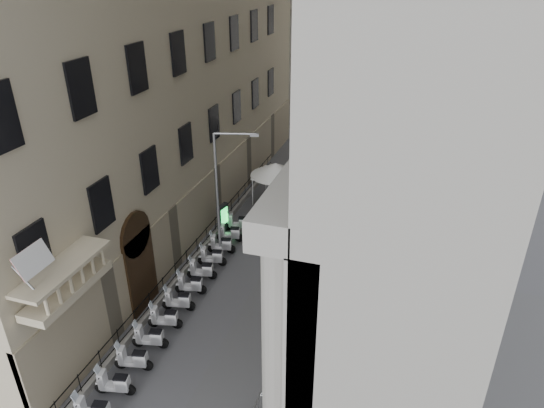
% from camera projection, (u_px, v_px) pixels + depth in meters
% --- Properties ---
extents(iron_fence, '(0.30, 28.00, 1.40)m').
position_uv_depth(iron_fence, '(204.00, 250.00, 30.58)').
color(iron_fence, black).
rests_on(iron_fence, ground).
extents(blue_awning, '(1.60, 3.00, 3.00)m').
position_uv_depth(blue_awning, '(357.00, 212.00, 35.11)').
color(blue_awning, navy).
rests_on(blue_awning, ground).
extents(scooter_2, '(1.49, 0.84, 1.50)m').
position_uv_depth(scooter_2, '(117.00, 393.00, 20.51)').
color(scooter_2, silver).
rests_on(scooter_2, ground).
extents(scooter_3, '(1.49, 0.84, 1.50)m').
position_uv_depth(scooter_3, '(135.00, 369.00, 21.73)').
color(scooter_3, silver).
rests_on(scooter_3, ground).
extents(scooter_4, '(1.49, 0.84, 1.50)m').
position_uv_depth(scooter_4, '(151.00, 347.00, 22.95)').
color(scooter_4, silver).
rests_on(scooter_4, ground).
extents(scooter_5, '(1.49, 0.84, 1.50)m').
position_uv_depth(scooter_5, '(166.00, 327.00, 24.18)').
color(scooter_5, silver).
rests_on(scooter_5, ground).
extents(scooter_6, '(1.49, 0.84, 1.50)m').
position_uv_depth(scooter_6, '(180.00, 309.00, 25.40)').
color(scooter_6, silver).
rests_on(scooter_6, ground).
extents(scooter_7, '(1.49, 0.84, 1.50)m').
position_uv_depth(scooter_7, '(192.00, 293.00, 26.62)').
color(scooter_7, silver).
rests_on(scooter_7, ground).
extents(scooter_8, '(1.49, 0.84, 1.50)m').
position_uv_depth(scooter_8, '(203.00, 278.00, 27.85)').
color(scooter_8, silver).
rests_on(scooter_8, ground).
extents(scooter_9, '(1.49, 0.84, 1.50)m').
position_uv_depth(scooter_9, '(213.00, 265.00, 29.07)').
color(scooter_9, silver).
rests_on(scooter_9, ground).
extents(scooter_10, '(1.49, 0.84, 1.50)m').
position_uv_depth(scooter_10, '(222.00, 252.00, 30.29)').
color(scooter_10, silver).
rests_on(scooter_10, ground).
extents(scooter_11, '(1.49, 0.84, 1.50)m').
position_uv_depth(scooter_11, '(231.00, 241.00, 31.52)').
color(scooter_11, silver).
rests_on(scooter_11, ground).
extents(scooter_12, '(1.49, 0.84, 1.50)m').
position_uv_depth(scooter_12, '(239.00, 230.00, 32.74)').
color(scooter_12, silver).
rests_on(scooter_12, ground).
extents(barrier_2, '(0.60, 2.40, 1.10)m').
position_uv_depth(barrier_2, '(276.00, 374.00, 21.45)').
color(barrier_2, '#A8ABB0').
rests_on(barrier_2, ground).
extents(barrier_3, '(0.60, 2.40, 1.10)m').
position_uv_depth(barrier_3, '(291.00, 337.00, 23.57)').
color(barrier_3, '#A8ABB0').
rests_on(barrier_3, ground).
extents(barrier_4, '(0.60, 2.40, 1.10)m').
position_uv_depth(barrier_4, '(303.00, 305.00, 25.70)').
color(barrier_4, '#A8ABB0').
rests_on(barrier_4, ground).
extents(barrier_5, '(0.60, 2.40, 1.10)m').
position_uv_depth(barrier_5, '(314.00, 279.00, 27.82)').
color(barrier_5, '#A8ABB0').
rests_on(barrier_5, ground).
extents(barrier_6, '(0.60, 2.40, 1.10)m').
position_uv_depth(barrier_6, '(323.00, 256.00, 29.94)').
color(barrier_6, '#A8ABB0').
rests_on(barrier_6, ground).
extents(barrier_7, '(0.60, 2.40, 1.10)m').
position_uv_depth(barrier_7, '(331.00, 236.00, 32.07)').
color(barrier_7, '#A8ABB0').
rests_on(barrier_7, ground).
extents(barrier_8, '(0.60, 2.40, 1.10)m').
position_uv_depth(barrier_8, '(338.00, 219.00, 34.19)').
color(barrier_8, '#A8ABB0').
rests_on(barrier_8, ground).
extents(barrier_9, '(0.60, 2.40, 1.10)m').
position_uv_depth(barrier_9, '(344.00, 204.00, 36.32)').
color(barrier_9, '#A8ABB0').
rests_on(barrier_9, ground).
extents(security_tent, '(3.76, 3.76, 3.05)m').
position_uv_depth(security_tent, '(275.00, 169.00, 35.71)').
color(security_tent, silver).
rests_on(security_tent, ground).
extents(street_lamp, '(2.52, 0.82, 7.88)m').
position_uv_depth(street_lamp, '(222.00, 185.00, 28.08)').
color(street_lamp, gray).
rests_on(street_lamp, ground).
extents(info_kiosk, '(0.48, 0.99, 2.02)m').
position_uv_depth(info_kiosk, '(223.00, 218.00, 32.14)').
color(info_kiosk, black).
rests_on(info_kiosk, ground).
extents(pedestrian_a, '(0.65, 0.52, 1.56)m').
position_uv_depth(pedestrian_a, '(320.00, 221.00, 32.30)').
color(pedestrian_a, black).
rests_on(pedestrian_a, ground).
extents(pedestrian_b, '(1.05, 0.89, 1.91)m').
position_uv_depth(pedestrian_b, '(324.00, 188.00, 36.58)').
color(pedestrian_b, black).
rests_on(pedestrian_b, ground).
extents(pedestrian_c, '(0.84, 0.58, 1.64)m').
position_uv_depth(pedestrian_c, '(321.00, 148.00, 44.55)').
color(pedestrian_c, black).
rests_on(pedestrian_c, ground).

